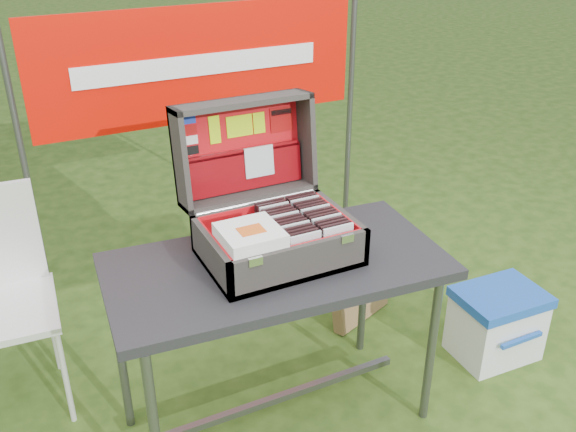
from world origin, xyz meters
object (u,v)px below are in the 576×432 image
cardboard_box (359,283)px  chair (1,315)px  suitcase (271,188)px  cooler (496,323)px  table (277,346)px

cardboard_box → chair: bearing=155.9°
suitcase → cooler: (1.12, -0.14, -0.88)m
table → suitcase: size_ratio=2.29×
chair → suitcase: bearing=-22.6°
cooler → chair: (-2.12, 0.64, 0.31)m
suitcase → cooler: 1.43m
suitcase → chair: (-1.00, 0.49, -0.57)m
suitcase → cooler: suitcase is taller
suitcase → chair: bearing=153.7°
chair → cardboard_box: chair is taller
suitcase → table: bearing=-103.0°
cooler → chair: size_ratio=0.41×
chair → cardboard_box: 1.71m
cooler → table: bearing=179.1°
table → cooler: 1.16m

